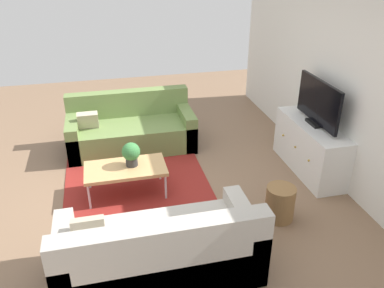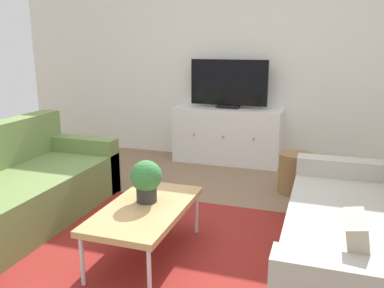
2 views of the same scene
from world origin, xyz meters
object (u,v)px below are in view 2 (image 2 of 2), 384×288
couch_left_side (11,191)px  couch_right_side (370,241)px  potted_plant (146,179)px  wicker_basket (295,173)px  coffee_table (146,210)px  flat_screen_tv (229,84)px  tv_console (227,135)px

couch_left_side → couch_right_side: size_ratio=1.00×
couch_left_side → potted_plant: size_ratio=6.17×
potted_plant → wicker_basket: size_ratio=0.74×
couch_left_side → couch_right_side: bearing=0.0°
couch_left_side → potted_plant: (1.34, -0.10, 0.29)m
couch_right_side → coffee_table: 1.52m
flat_screen_tv → tv_console: bearing=-90.0°
coffee_table → flat_screen_tv: 2.67m
couch_right_side → coffee_table: (-1.51, -0.19, 0.09)m
tv_console → wicker_basket: size_ratio=3.27×
couch_right_side → tv_console: 2.82m
potted_plant → flat_screen_tv: size_ratio=0.31×
flat_screen_tv → wicker_basket: bearing=-43.5°
couch_right_side → tv_console: (-1.52, 2.37, 0.08)m
potted_plant → flat_screen_tv: 2.54m
tv_console → flat_screen_tv: (0.00, 0.02, 0.66)m
potted_plant → tv_console: size_ratio=0.23×
couch_right_side → wicker_basket: 1.62m
couch_left_side → wicker_basket: 2.74m
coffee_table → wicker_basket: 1.94m
wicker_basket → couch_left_side: bearing=-146.6°
coffee_table → potted_plant: size_ratio=3.27×
flat_screen_tv → wicker_basket: (0.94, -0.89, -0.81)m
couch_left_side → flat_screen_tv: size_ratio=1.94×
couch_left_side → flat_screen_tv: (1.36, 2.39, 0.74)m
couch_right_side → tv_console: size_ratio=1.40×
flat_screen_tv → potted_plant: bearing=-90.3°
coffee_table → tv_console: (-0.01, 2.57, -0.01)m
couch_left_side → couch_right_side: same height
wicker_basket → potted_plant: bearing=-120.5°
flat_screen_tv → wicker_basket: flat_screen_tv is taller
couch_right_side → potted_plant: bearing=-176.2°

